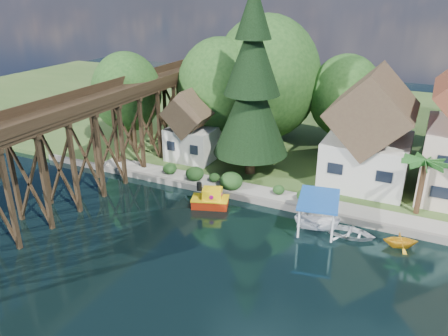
{
  "coord_description": "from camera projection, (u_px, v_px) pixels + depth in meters",
  "views": [
    {
      "loc": [
        11.48,
        -24.82,
        18.22
      ],
      "look_at": [
        -3.29,
        6.0,
        3.81
      ],
      "focal_mm": 35.0,
      "sensor_mm": 36.0,
      "label": 1
    }
  ],
  "objects": [
    {
      "name": "tugboat",
      "position": [
        211.0,
        200.0,
        38.49
      ],
      "size": [
        3.63,
        2.73,
        2.34
      ],
      "color": "#AA230B",
      "rests_on": "ground"
    },
    {
      "name": "boat_yellow",
      "position": [
        401.0,
        239.0,
        32.58
      ],
      "size": [
        3.06,
        2.84,
        1.32
      ],
      "primitive_type": "imported",
      "rotation": [
        0.0,
        0.0,
        1.88
      ],
      "color": "gold",
      "rests_on": "ground"
    },
    {
      "name": "palm_tree",
      "position": [
        425.0,
        164.0,
        34.92
      ],
      "size": [
        3.92,
        3.92,
        5.11
      ],
      "color": "#382314",
      "rests_on": "bank"
    },
    {
      "name": "shrubs",
      "position": [
        226.0,
        179.0,
        41.32
      ],
      "size": [
        15.76,
        2.47,
        1.7
      ],
      "color": "#1B3C15",
      "rests_on": "bank"
    },
    {
      "name": "boat_canopy",
      "position": [
        317.0,
        217.0,
        34.56
      ],
      "size": [
        3.76,
        4.89,
        2.85
      ],
      "color": "white",
      "rests_on": "ground"
    },
    {
      "name": "trestle_bridge",
      "position": [
        98.0,
        133.0,
        40.87
      ],
      "size": [
        4.12,
        44.18,
        9.3
      ],
      "color": "black",
      "rests_on": "ground"
    },
    {
      "name": "bank",
      "position": [
        333.0,
        125.0,
        60.43
      ],
      "size": [
        140.0,
        52.0,
        0.5
      ],
      "primitive_type": "cube",
      "color": "#304E1F",
      "rests_on": "ground"
    },
    {
      "name": "seawall",
      "position": [
        311.0,
        212.0,
        37.21
      ],
      "size": [
        60.0,
        0.4,
        0.62
      ],
      "primitive_type": "cube",
      "color": "slate",
      "rests_on": "ground"
    },
    {
      "name": "conifer",
      "position": [
        252.0,
        87.0,
        41.12
      ],
      "size": [
        7.39,
        7.39,
        18.21
      ],
      "color": "#382314",
      "rests_on": "bank"
    },
    {
      "name": "promenade",
      "position": [
        338.0,
        208.0,
        37.41
      ],
      "size": [
        50.0,
        2.6,
        0.06
      ],
      "primitive_type": "cube",
      "color": "gray",
      "rests_on": "bank"
    },
    {
      "name": "shed",
      "position": [
        194.0,
        128.0,
        47.22
      ],
      "size": [
        5.09,
        5.4,
        7.85
      ],
      "color": "beige",
      "rests_on": "bank"
    },
    {
      "name": "house_left",
      "position": [
        369.0,
        136.0,
        40.79
      ],
      "size": [
        7.64,
        8.64,
        11.02
      ],
      "color": "beige",
      "rests_on": "bank"
    },
    {
      "name": "boat_white_a",
      "position": [
        352.0,
        232.0,
        34.04
      ],
      "size": [
        3.62,
        2.6,
        0.75
      ],
      "primitive_type": "imported",
      "rotation": [
        0.0,
        0.0,
        1.56
      ],
      "color": "silver",
      "rests_on": "ground"
    },
    {
      "name": "ground",
      "position": [
        229.0,
        251.0,
        32.28
      ],
      "size": [
        140.0,
        140.0,
        0.0
      ],
      "primitive_type": "plane",
      "color": "black",
      "rests_on": "ground"
    },
    {
      "name": "bg_trees",
      "position": [
        322.0,
        95.0,
        46.71
      ],
      "size": [
        49.9,
        13.3,
        10.57
      ],
      "color": "#382314",
      "rests_on": "bank"
    }
  ]
}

